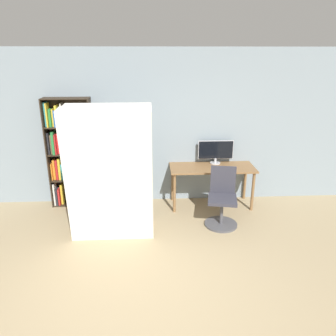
{
  "coord_description": "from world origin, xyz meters",
  "views": [
    {
      "loc": [
        0.08,
        -2.89,
        2.6
      ],
      "look_at": [
        0.31,
        1.5,
        1.05
      ],
      "focal_mm": 35.0,
      "sensor_mm": 36.0,
      "label": 1
    }
  ],
  "objects_px": {
    "bookshelf": "(66,153)",
    "mattress_far": "(112,170)",
    "monitor": "(216,151)",
    "mattress_near": "(110,177)",
    "office_chair": "(222,202)"
  },
  "relations": [
    {
      "from": "bookshelf",
      "to": "mattress_far",
      "type": "distance_m",
      "value": 1.3
    },
    {
      "from": "monitor",
      "to": "bookshelf",
      "type": "distance_m",
      "value": 2.63
    },
    {
      "from": "monitor",
      "to": "mattress_far",
      "type": "xyz_separation_m",
      "value": [
        -1.72,
        -0.93,
        0.01
      ]
    },
    {
      "from": "bookshelf",
      "to": "mattress_near",
      "type": "xyz_separation_m",
      "value": [
        0.9,
        -1.25,
        0.02
      ]
    },
    {
      "from": "monitor",
      "to": "office_chair",
      "type": "relative_size",
      "value": 0.68
    },
    {
      "from": "bookshelf",
      "to": "mattress_near",
      "type": "bearing_deg",
      "value": -54.01
    },
    {
      "from": "monitor",
      "to": "office_chair",
      "type": "distance_m",
      "value": 1.06
    },
    {
      "from": "monitor",
      "to": "mattress_far",
      "type": "bearing_deg",
      "value": -151.61
    },
    {
      "from": "monitor",
      "to": "bookshelf",
      "type": "relative_size",
      "value": 0.33
    },
    {
      "from": "office_chair",
      "to": "mattress_near",
      "type": "bearing_deg",
      "value": -168.08
    },
    {
      "from": "mattress_near",
      "to": "mattress_far",
      "type": "relative_size",
      "value": 1.0
    },
    {
      "from": "mattress_near",
      "to": "mattress_far",
      "type": "bearing_deg",
      "value": 90.0
    },
    {
      "from": "monitor",
      "to": "bookshelf",
      "type": "height_order",
      "value": "bookshelf"
    },
    {
      "from": "monitor",
      "to": "mattress_far",
      "type": "relative_size",
      "value": 0.32
    },
    {
      "from": "office_chair",
      "to": "mattress_near",
      "type": "distance_m",
      "value": 1.82
    }
  ]
}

